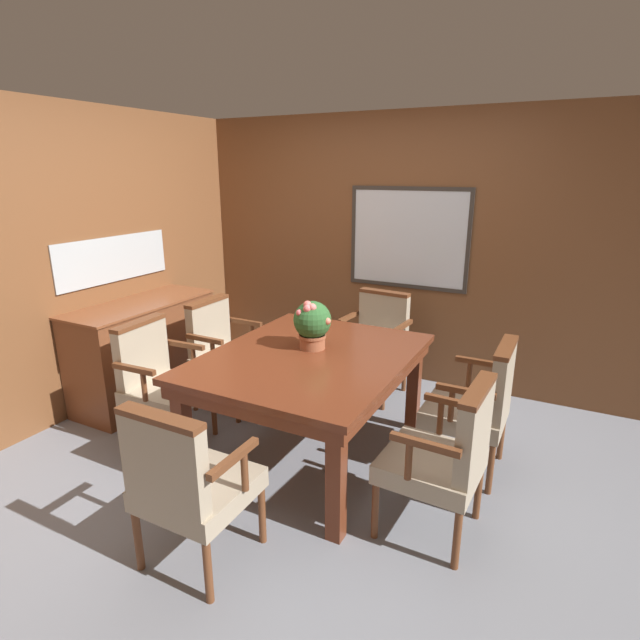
{
  "coord_description": "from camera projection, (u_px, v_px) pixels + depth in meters",
  "views": [
    {
      "loc": [
        1.64,
        -2.62,
        1.95
      ],
      "look_at": [
        0.12,
        0.29,
        0.96
      ],
      "focal_mm": 28.0,
      "sensor_mm": 36.0,
      "label": 1
    }
  ],
  "objects": [
    {
      "name": "potted_plant",
      "position": [
        312.0,
        323.0,
        3.42
      ],
      "size": [
        0.28,
        0.28,
        0.35
      ],
      "color": "#9E5638",
      "rests_on": "dining_table"
    },
    {
      "name": "chair_left_far",
      "position": [
        223.0,
        349.0,
        4.19
      ],
      "size": [
        0.52,
        0.56,
        0.91
      ],
      "rotation": [
        0.0,
        0.0,
        1.56
      ],
      "color": "brown",
      "rests_on": "ground_plane"
    },
    {
      "name": "chair_head_far",
      "position": [
        376.0,
        339.0,
        4.44
      ],
      "size": [
        0.59,
        0.55,
        0.91
      ],
      "rotation": [
        0.0,
        0.0,
        -0.09
      ],
      "color": "brown",
      "rests_on": "ground_plane"
    },
    {
      "name": "sideboard_cabinet",
      "position": [
        145.0,
        350.0,
        4.36
      ],
      "size": [
        0.54,
        1.31,
        0.87
      ],
      "color": "brown",
      "rests_on": "ground_plane"
    },
    {
      "name": "chair_right_far",
      "position": [
        477.0,
        402.0,
        3.24
      ],
      "size": [
        0.51,
        0.56,
        0.91
      ],
      "rotation": [
        0.0,
        0.0,
        -1.57
      ],
      "color": "brown",
      "rests_on": "ground_plane"
    },
    {
      "name": "wall_left",
      "position": [
        80.0,
        264.0,
        4.0
      ],
      "size": [
        0.08,
        7.2,
        2.45
      ],
      "color": "brown",
      "rests_on": "ground_plane"
    },
    {
      "name": "wall_back",
      "position": [
        384.0,
        249.0,
        4.71
      ],
      "size": [
        7.2,
        0.08,
        2.45
      ],
      "color": "brown",
      "rests_on": "ground_plane"
    },
    {
      "name": "chair_left_near",
      "position": [
        159.0,
        378.0,
        3.61
      ],
      "size": [
        0.54,
        0.58,
        0.91
      ],
      "rotation": [
        0.0,
        0.0,
        1.63
      ],
      "color": "brown",
      "rests_on": "ground_plane"
    },
    {
      "name": "dining_table",
      "position": [
        310.0,
        367.0,
        3.38
      ],
      "size": [
        1.27,
        1.58,
        0.76
      ],
      "color": "maroon",
      "rests_on": "ground_plane"
    },
    {
      "name": "chair_head_near",
      "position": [
        188.0,
        480.0,
        2.43
      ],
      "size": [
        0.56,
        0.51,
        0.91
      ],
      "rotation": [
        0.0,
        0.0,
        3.14
      ],
      "color": "brown",
      "rests_on": "ground_plane"
    },
    {
      "name": "ground_plane",
      "position": [
        286.0,
        458.0,
        3.51
      ],
      "size": [
        14.0,
        14.0,
        0.0
      ],
      "primitive_type": "plane",
      "color": "gray"
    },
    {
      "name": "chair_right_near",
      "position": [
        445.0,
        453.0,
        2.66
      ],
      "size": [
        0.53,
        0.58,
        0.91
      ],
      "rotation": [
        0.0,
        0.0,
        -1.62
      ],
      "color": "brown",
      "rests_on": "ground_plane"
    }
  ]
}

